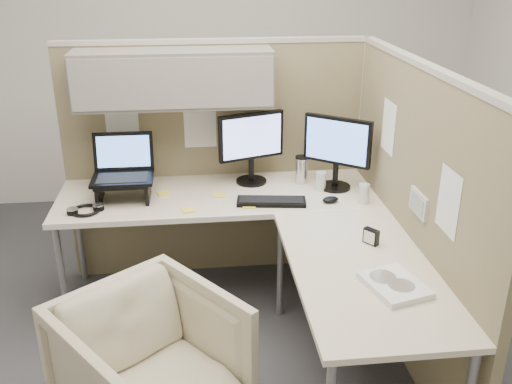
{
  "coord_description": "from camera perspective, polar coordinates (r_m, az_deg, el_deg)",
  "views": [
    {
      "loc": [
        -0.24,
        -2.76,
        2.12
      ],
      "look_at": [
        0.1,
        0.25,
        0.85
      ],
      "focal_mm": 40.0,
      "sensor_mm": 36.0,
      "label": 1
    }
  ],
  "objects": [
    {
      "name": "paper_stack",
      "position": [
        2.67,
        13.68,
        -9.01
      ],
      "size": [
        0.3,
        0.34,
        0.03
      ],
      "rotation": [
        0.0,
        0.0,
        0.27
      ],
      "color": "white",
      "rests_on": "desk"
    },
    {
      "name": "desk",
      "position": [
        3.24,
        0.68,
        -3.48
      ],
      "size": [
        2.0,
        1.98,
        0.73
      ],
      "color": "beige",
      "rests_on": "ground"
    },
    {
      "name": "headphones",
      "position": [
        3.46,
        -16.68,
        -1.74
      ],
      "size": [
        0.21,
        0.21,
        0.03
      ],
      "rotation": [
        0.0,
        0.0,
        0.28
      ],
      "color": "black",
      "rests_on": "desk"
    },
    {
      "name": "laptop_station",
      "position": [
        3.55,
        -13.14,
        1.62
      ],
      "size": [
        0.36,
        0.31,
        0.38
      ],
      "color": "black",
      "rests_on": "desk"
    },
    {
      "name": "ground",
      "position": [
        3.49,
        -1.22,
        -14.68
      ],
      "size": [
        4.5,
        4.5,
        0.0
      ],
      "primitive_type": "plane",
      "color": "#36353A",
      "rests_on": "ground"
    },
    {
      "name": "travel_mug",
      "position": [
        3.72,
        4.57,
        2.25
      ],
      "size": [
        0.09,
        0.09,
        0.18
      ],
      "color": "silver",
      "rests_on": "desk"
    },
    {
      "name": "sticky_note_d",
      "position": [
        3.55,
        -3.7,
        -0.32
      ],
      "size": [
        0.09,
        0.09,
        0.01
      ],
      "primitive_type": "cube",
      "rotation": [
        0.0,
        0.0,
        -0.23
      ],
      "color": "yellow",
      "rests_on": "desk"
    },
    {
      "name": "partition_right",
      "position": [
        3.2,
        15.04,
        -2.1
      ],
      "size": [
        0.07,
        2.03,
        1.63
      ],
      "color": "#867957",
      "rests_on": "ground"
    },
    {
      "name": "partition_back",
      "position": [
        3.73,
        -5.86,
        6.73
      ],
      "size": [
        2.0,
        0.36,
        1.63
      ],
      "color": "#867957",
      "rests_on": "ground"
    },
    {
      "name": "monitor_right",
      "position": [
        3.6,
        8.09,
        4.47
      ],
      "size": [
        0.37,
        0.29,
        0.47
      ],
      "rotation": [
        0.0,
        0.0,
        -0.65
      ],
      "color": "black",
      "rests_on": "desk"
    },
    {
      "name": "sticky_note_c",
      "position": [
        3.61,
        -9.2,
        -0.17
      ],
      "size": [
        0.09,
        0.09,
        0.01
      ],
      "primitive_type": "cube",
      "rotation": [
        0.0,
        0.0,
        0.24
      ],
      "color": "yellow",
      "rests_on": "desk"
    },
    {
      "name": "sticky_note_b",
      "position": [
        3.39,
        -0.71,
        -1.4
      ],
      "size": [
        0.08,
        0.08,
        0.01
      ],
      "primitive_type": "cube",
      "rotation": [
        0.0,
        0.0,
        -0.04
      ],
      "color": "yellow",
      "rests_on": "desk"
    },
    {
      "name": "monitor_left",
      "position": [
        3.66,
        -0.48,
        4.99
      ],
      "size": [
        0.43,
        0.2,
        0.47
      ],
      "rotation": [
        0.0,
        0.0,
        0.33
      ],
      "color": "black",
      "rests_on": "desk"
    },
    {
      "name": "desk_clock",
      "position": [
        3.01,
        11.43,
        -4.39
      ],
      "size": [
        0.08,
        0.09,
        0.08
      ],
      "rotation": [
        0.0,
        0.0,
        -0.91
      ],
      "color": "black",
      "rests_on": "desk"
    },
    {
      "name": "mouse",
      "position": [
        3.47,
        7.45,
        -0.76
      ],
      "size": [
        0.11,
        0.08,
        0.04
      ],
      "primitive_type": "ellipsoid",
      "rotation": [
        0.0,
        0.0,
        0.21
      ],
      "color": "black",
      "rests_on": "desk"
    },
    {
      "name": "soda_can_green",
      "position": [
        3.48,
        10.73,
        -0.15
      ],
      "size": [
        0.07,
        0.07,
        0.12
      ],
      "primitive_type": "cylinder",
      "color": "silver",
      "rests_on": "desk"
    },
    {
      "name": "soda_can_silver",
      "position": [
        3.63,
        6.51,
        1.09
      ],
      "size": [
        0.07,
        0.07,
        0.12
      ],
      "primitive_type": "cylinder",
      "color": "silver",
      "rests_on": "desk"
    },
    {
      "name": "sticky_note_a",
      "position": [
        3.36,
        -6.77,
        -1.79
      ],
      "size": [
        0.09,
        0.09,
        0.01
      ],
      "primitive_type": "cube",
      "rotation": [
        0.0,
        0.0,
        0.22
      ],
      "color": "yellow",
      "rests_on": "desk"
    },
    {
      "name": "keyboard",
      "position": [
        3.43,
        1.54,
        -0.96
      ],
      "size": [
        0.43,
        0.19,
        0.02
      ],
      "primitive_type": "cube",
      "rotation": [
        0.0,
        0.0,
        -0.13
      ],
      "color": "black",
      "rests_on": "desk"
    },
    {
      "name": "office_chair",
      "position": [
        2.81,
        -10.51,
        -16.23
      ],
      "size": [
        0.99,
        0.98,
        0.75
      ],
      "primitive_type": "imported",
      "rotation": [
        0.0,
        0.0,
        0.66
      ],
      "color": "beige",
      "rests_on": "ground"
    }
  ]
}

